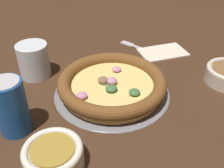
% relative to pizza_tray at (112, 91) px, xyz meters
% --- Properties ---
extents(ground_plane, '(3.00, 3.00, 0.00)m').
position_rel_pizza_tray_xyz_m(ground_plane, '(0.00, 0.00, -0.00)').
color(ground_plane, '#3D2616').
extents(pizza_tray, '(0.29, 0.29, 0.01)m').
position_rel_pizza_tray_xyz_m(pizza_tray, '(0.00, 0.00, 0.00)').
color(pizza_tray, gray).
rests_on(pizza_tray, ground_plane).
extents(pizza, '(0.27, 0.27, 0.04)m').
position_rel_pizza_tray_xyz_m(pizza, '(0.00, 0.00, 0.02)').
color(pizza, tan).
rests_on(pizza, pizza_tray).
extents(bowl_near, '(0.11, 0.11, 0.05)m').
position_rel_pizza_tray_xyz_m(bowl_near, '(0.24, 0.06, 0.02)').
color(bowl_near, silver).
rests_on(bowl_near, ground_plane).
extents(drinking_cup, '(0.08, 0.08, 0.09)m').
position_rel_pizza_tray_xyz_m(drinking_cup, '(0.07, -0.22, 0.04)').
color(drinking_cup, silver).
rests_on(drinking_cup, ground_plane).
extents(napkin, '(0.17, 0.16, 0.01)m').
position_rel_pizza_tray_xyz_m(napkin, '(-0.27, -0.01, 0.00)').
color(napkin, beige).
rests_on(napkin, ground_plane).
extents(fork, '(0.02, 0.19, 0.00)m').
position_rel_pizza_tray_xyz_m(fork, '(-0.25, -0.08, -0.00)').
color(fork, '#B7B7BC').
rests_on(fork, ground_plane).
extents(beverage_can, '(0.07, 0.07, 0.12)m').
position_rel_pizza_tray_xyz_m(beverage_can, '(0.23, -0.07, 0.06)').
color(beverage_can, '#194C99').
rests_on(beverage_can, ground_plane).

